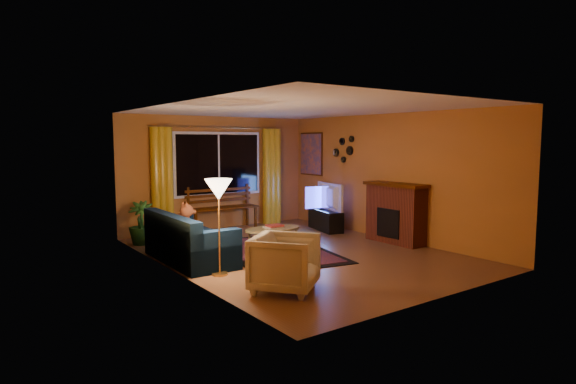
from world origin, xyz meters
TOP-DOWN VIEW (x-y plane):
  - floor at (0.00, 0.00)m, footprint 4.50×6.00m
  - ceiling at (0.00, 0.00)m, footprint 4.50×6.00m
  - wall_back at (0.00, 3.01)m, footprint 4.50×0.02m
  - wall_left at (-2.26, 0.00)m, footprint 0.02×6.00m
  - wall_right at (2.26, 0.00)m, footprint 0.02×6.00m
  - window at (0.00, 2.94)m, footprint 2.00×0.02m
  - curtain_rod at (0.00, 2.90)m, footprint 3.20×0.03m
  - curtain_left at (-1.35, 2.88)m, footprint 0.36×0.36m
  - curtain_right at (1.35, 2.88)m, footprint 0.36×0.36m
  - bench at (-0.02, 2.75)m, footprint 1.63×0.49m
  - potted_plant at (-2.00, 2.30)m, footprint 0.61×0.61m
  - sofa at (-1.77, 0.57)m, footprint 0.85×1.96m
  - dog at (-1.72, 1.01)m, footprint 0.46×0.55m
  - armchair at (-1.43, -1.63)m, footprint 1.09×1.08m
  - floor_lamp at (-1.77, -0.46)m, footprint 0.30×0.30m
  - rug at (-0.26, 0.34)m, footprint 2.22×3.03m
  - coffee_table at (-0.21, 0.48)m, footprint 1.14×1.14m
  - tv_console at (1.81, 1.40)m, footprint 0.60×1.12m
  - television at (1.81, 1.40)m, footprint 0.32×1.04m
  - fireplace at (2.05, -0.40)m, footprint 0.40×1.20m
  - mirror_cluster at (2.21, 1.30)m, footprint 0.06×0.60m
  - painting at (2.22, 2.45)m, footprint 0.04×0.76m

SIDE VIEW (x-z plane):
  - floor at x=0.00m, z-range -0.02..0.00m
  - rug at x=-0.26m, z-range 0.00..0.02m
  - coffee_table at x=-0.21m, z-range 0.00..0.40m
  - tv_console at x=1.81m, z-range 0.00..0.44m
  - bench at x=-0.02m, z-range 0.00..0.49m
  - sofa at x=-1.77m, z-range 0.00..0.79m
  - armchair at x=-1.43m, z-range 0.00..0.82m
  - potted_plant at x=-2.00m, z-range 0.00..0.82m
  - fireplace at x=2.05m, z-range 0.00..1.10m
  - dog at x=-1.72m, z-range 0.39..0.91m
  - floor_lamp at x=-1.77m, z-range 0.00..1.40m
  - television at x=1.81m, z-range 0.44..1.04m
  - curtain_left at x=-1.35m, z-range 0.00..2.24m
  - curtain_right at x=1.35m, z-range 0.00..2.24m
  - wall_back at x=0.00m, z-range 0.00..2.50m
  - wall_left at x=-2.26m, z-range 0.00..2.50m
  - wall_right at x=2.26m, z-range 0.00..2.50m
  - window at x=0.00m, z-range 0.80..2.10m
  - painting at x=2.22m, z-range 1.17..2.13m
  - mirror_cluster at x=2.21m, z-range 1.52..2.08m
  - curtain_rod at x=0.00m, z-range 2.23..2.27m
  - ceiling at x=0.00m, z-range 2.50..2.52m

